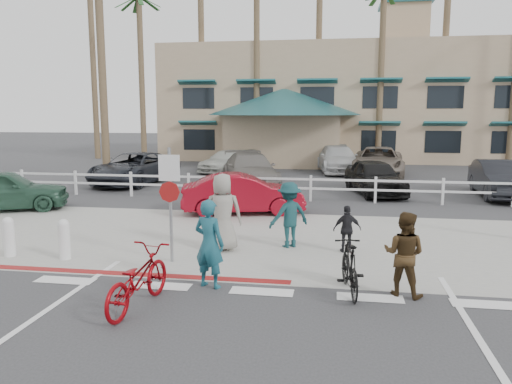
% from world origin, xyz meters
% --- Properties ---
extents(ground, '(140.00, 140.00, 0.00)m').
position_xyz_m(ground, '(0.00, 0.00, 0.00)').
color(ground, '#333335').
extents(bike_path, '(12.00, 16.00, 0.01)m').
position_xyz_m(bike_path, '(0.00, -2.00, 0.00)').
color(bike_path, '#333335').
rests_on(bike_path, ground).
extents(sidewalk_plaza, '(22.00, 7.00, 0.01)m').
position_xyz_m(sidewalk_plaza, '(0.00, 4.50, 0.01)').
color(sidewalk_plaza, gray).
rests_on(sidewalk_plaza, ground).
extents(cross_street, '(40.00, 5.00, 0.01)m').
position_xyz_m(cross_street, '(0.00, 8.50, 0.00)').
color(cross_street, '#333335').
rests_on(cross_street, ground).
extents(parking_lot, '(50.00, 16.00, 0.01)m').
position_xyz_m(parking_lot, '(0.00, 18.00, 0.00)').
color(parking_lot, '#333335').
rests_on(parking_lot, ground).
extents(curb_red, '(7.00, 0.25, 0.02)m').
position_xyz_m(curb_red, '(-3.00, 1.20, 0.01)').
color(curb_red, maroon).
rests_on(curb_red, ground).
extents(rail_fence, '(29.40, 0.16, 1.00)m').
position_xyz_m(rail_fence, '(0.50, 10.50, 0.50)').
color(rail_fence, silver).
rests_on(rail_fence, ground).
extents(building, '(28.00, 16.00, 11.30)m').
position_xyz_m(building, '(2.00, 31.00, 5.65)').
color(building, tan).
rests_on(building, ground).
extents(sign_post, '(0.50, 0.10, 2.90)m').
position_xyz_m(sign_post, '(-2.30, 2.20, 1.45)').
color(sign_post, gray).
rests_on(sign_post, ground).
extents(bollard_0, '(0.26, 0.26, 0.95)m').
position_xyz_m(bollard_0, '(-4.80, 2.00, 0.47)').
color(bollard_0, silver).
rests_on(bollard_0, ground).
extents(bollard_1, '(0.26, 0.26, 0.95)m').
position_xyz_m(bollard_1, '(-6.20, 2.00, 0.47)').
color(bollard_1, silver).
rests_on(bollard_1, ground).
extents(palm_0, '(4.00, 4.00, 15.00)m').
position_xyz_m(palm_0, '(-16.00, 26.00, 7.50)').
color(palm_0, '#1A441C').
rests_on(palm_0, ground).
extents(palm_1, '(4.00, 4.00, 13.00)m').
position_xyz_m(palm_1, '(-12.00, 25.00, 6.50)').
color(palm_1, '#1A441C').
rests_on(palm_1, ground).
extents(palm_2, '(4.00, 4.00, 16.00)m').
position_xyz_m(palm_2, '(-8.00, 26.00, 8.00)').
color(palm_2, '#1A441C').
rests_on(palm_2, ground).
extents(palm_3, '(4.00, 4.00, 14.00)m').
position_xyz_m(palm_3, '(-4.00, 25.00, 7.00)').
color(palm_3, '#1A441C').
rests_on(palm_3, ground).
extents(palm_4, '(4.00, 4.00, 15.00)m').
position_xyz_m(palm_4, '(0.00, 26.00, 7.50)').
color(palm_4, '#1A441C').
rests_on(palm_4, ground).
extents(palm_5, '(4.00, 4.00, 13.00)m').
position_xyz_m(palm_5, '(4.00, 25.00, 6.50)').
color(palm_5, '#1A441C').
rests_on(palm_5, ground).
extents(palm_6, '(4.00, 4.00, 17.00)m').
position_xyz_m(palm_6, '(8.00, 26.00, 8.50)').
color(palm_6, '#1A441C').
rests_on(palm_6, ground).
extents(palm_10, '(4.00, 4.00, 12.00)m').
position_xyz_m(palm_10, '(-10.00, 15.00, 6.00)').
color(palm_10, '#1A441C').
rests_on(palm_10, ground).
extents(bike_red, '(0.95, 2.07, 1.05)m').
position_xyz_m(bike_red, '(-2.00, -0.50, 0.52)').
color(bike_red, maroon).
rests_on(bike_red, ground).
extents(rider_red, '(0.73, 0.60, 1.74)m').
position_xyz_m(rider_red, '(-1.04, 0.73, 0.87)').
color(rider_red, '#1A5463').
rests_on(rider_red, ground).
extents(bike_black, '(0.70, 1.72, 1.00)m').
position_xyz_m(bike_black, '(1.63, 0.82, 0.50)').
color(bike_black, black).
rests_on(bike_black, ground).
extents(rider_black, '(0.93, 0.84, 1.58)m').
position_xyz_m(rider_black, '(2.60, 0.88, 0.79)').
color(rider_black, '#3B2914').
rests_on(rider_black, ground).
extents(pedestrian_a, '(1.23, 1.11, 1.65)m').
position_xyz_m(pedestrian_a, '(0.20, 3.89, 0.83)').
color(pedestrian_a, '#13393E').
rests_on(pedestrian_a, ground).
extents(pedestrian_child, '(0.72, 0.41, 1.16)m').
position_xyz_m(pedestrian_child, '(1.63, 3.61, 0.58)').
color(pedestrian_child, black).
rests_on(pedestrian_child, ground).
extents(pedestrian_b, '(1.04, 0.79, 1.91)m').
position_xyz_m(pedestrian_b, '(-1.37, 3.31, 0.96)').
color(pedestrian_b, gray).
rests_on(pedestrian_b, ground).
extents(car_white_sedan, '(4.28, 2.38, 1.34)m').
position_xyz_m(car_white_sedan, '(-1.73, 7.85, 0.67)').
color(car_white_sedan, maroon).
rests_on(car_white_sedan, ground).
extents(car_red_compact, '(4.55, 3.28, 1.44)m').
position_xyz_m(car_red_compact, '(-9.98, 7.06, 0.72)').
color(car_red_compact, '#294E3B').
rests_on(car_red_compact, ground).
extents(lot_car_0, '(3.24, 5.65, 1.48)m').
position_xyz_m(lot_car_0, '(-8.09, 13.94, 0.74)').
color(lot_car_0, '#20232A').
rests_on(lot_car_0, ground).
extents(lot_car_1, '(3.67, 5.62, 1.51)m').
position_xyz_m(lot_car_1, '(-2.54, 14.01, 0.76)').
color(lot_car_1, slate).
rests_on(lot_car_1, ground).
extents(lot_car_2, '(2.71, 4.52, 1.44)m').
position_xyz_m(lot_car_2, '(2.93, 12.63, 0.72)').
color(lot_car_2, black).
rests_on(lot_car_2, ground).
extents(lot_car_3, '(1.78, 4.53, 1.47)m').
position_xyz_m(lot_car_3, '(7.76, 12.65, 0.73)').
color(lot_car_3, black).
rests_on(lot_car_3, ground).
extents(lot_car_4, '(3.13, 4.50, 1.21)m').
position_xyz_m(lot_car_4, '(-4.84, 19.42, 0.60)').
color(lot_car_4, beige).
rests_on(lot_car_4, ground).
extents(lot_car_5, '(3.02, 5.76, 1.55)m').
position_xyz_m(lot_car_5, '(3.53, 18.72, 0.77)').
color(lot_car_5, '#72655A').
rests_on(lot_car_5, ground).
extents(lot_car_6, '(2.82, 5.36, 1.48)m').
position_xyz_m(lot_car_6, '(1.42, 20.24, 0.74)').
color(lot_car_6, silver).
rests_on(lot_car_6, ground).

